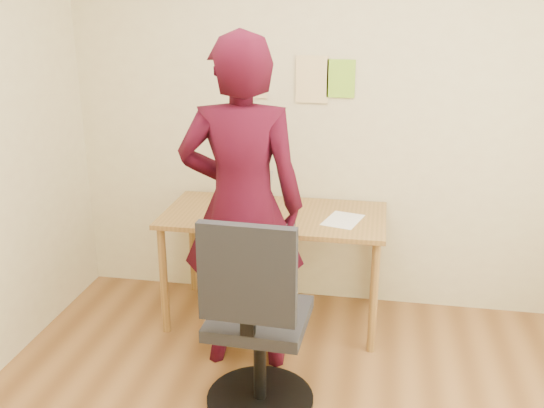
% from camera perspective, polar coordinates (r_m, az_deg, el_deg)
% --- Properties ---
extents(room, '(3.58, 3.58, 2.78)m').
position_cam_1_polar(room, '(2.30, 1.74, 1.56)').
color(room, brown).
rests_on(room, ground).
extents(desk, '(1.40, 0.70, 0.74)m').
position_cam_1_polar(desk, '(3.87, 0.21, -2.09)').
color(desk, olive).
rests_on(desk, ground).
extents(laptop, '(0.38, 0.36, 0.24)m').
position_cam_1_polar(laptop, '(3.91, -2.88, 0.27)').
color(laptop, '#A9A9B0').
rests_on(laptop, desk).
extents(paper_sheet, '(0.27, 0.33, 0.00)m').
position_cam_1_polar(paper_sheet, '(3.75, 6.68, -1.50)').
color(paper_sheet, white).
rests_on(paper_sheet, desk).
extents(phone, '(0.08, 0.13, 0.01)m').
position_cam_1_polar(phone, '(3.62, 1.71, -2.03)').
color(phone, black).
rests_on(phone, desk).
extents(wall_note_left, '(0.21, 0.00, 0.30)m').
position_cam_1_polar(wall_note_left, '(4.03, -1.95, 12.05)').
color(wall_note_left, '#E9CB8B').
rests_on(wall_note_left, room).
extents(wall_note_mid, '(0.21, 0.00, 0.30)m').
position_cam_1_polar(wall_note_mid, '(3.97, 3.78, 11.62)').
color(wall_note_mid, '#E9CB8B').
rests_on(wall_note_mid, room).
extents(wall_note_right, '(0.18, 0.00, 0.24)m').
position_cam_1_polar(wall_note_right, '(3.95, 6.50, 11.64)').
color(wall_note_right, '#8ED02E').
rests_on(wall_note_right, room).
extents(office_chair, '(0.57, 0.57, 1.09)m').
position_cam_1_polar(office_chair, '(3.07, -1.50, -11.90)').
color(office_chair, black).
rests_on(office_chair, ground).
extents(person, '(0.74, 0.53, 1.89)m').
position_cam_1_polar(person, '(3.32, -2.84, -0.28)').
color(person, '#360715').
rests_on(person, ground).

